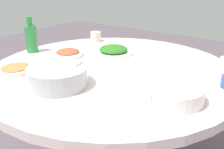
{
  "coord_description": "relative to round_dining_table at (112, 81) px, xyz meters",
  "views": [
    {
      "loc": [
        1.12,
        0.81,
        1.27
      ],
      "look_at": [
        0.13,
        0.09,
        0.77
      ],
      "focal_mm": 41.64,
      "sensor_mm": 36.0,
      "label": 1
    }
  ],
  "objects": [
    {
      "name": "soup_bowl",
      "position": [
        0.17,
        0.44,
        0.12
      ],
      "size": [
        0.28,
        0.26,
        0.07
      ],
      "color": "white",
      "rests_on": "round_dining_table"
    },
    {
      "name": "dish_tofu_braise",
      "position": [
        0.36,
        -0.39,
        0.1
      ],
      "size": [
        0.2,
        0.2,
        0.04
      ],
      "color": "silver",
      "rests_on": "round_dining_table"
    },
    {
      "name": "round_dining_table",
      "position": [
        0.0,
        0.0,
        0.0
      ],
      "size": [
        1.4,
        1.4,
        0.75
      ],
      "color": "#99999E",
      "rests_on": "ground"
    },
    {
      "name": "dish_greens",
      "position": [
        -0.21,
        -0.15,
        0.11
      ],
      "size": [
        0.25,
        0.25,
        0.06
      ],
      "color": "white",
      "rests_on": "round_dining_table"
    },
    {
      "name": "dish_stirfry",
      "position": [
        -0.01,
        -0.36,
        0.1
      ],
      "size": [
        0.2,
        0.2,
        0.04
      ],
      "color": "white",
      "rests_on": "round_dining_table"
    },
    {
      "name": "green_bottle",
      "position": [
        0.07,
        -0.62,
        0.18
      ],
      "size": [
        0.08,
        0.08,
        0.24
      ],
      "color": "#2A7F3B",
      "rests_on": "round_dining_table"
    },
    {
      "name": "tea_cup_far",
      "position": [
        -0.4,
        -0.44,
        0.12
      ],
      "size": [
        0.08,
        0.08,
        0.07
      ],
      "primitive_type": "cylinder",
      "color": "beige",
      "rests_on": "round_dining_table"
    },
    {
      "name": "rice_bowl",
      "position": [
        0.35,
        -0.07,
        0.13
      ],
      "size": [
        0.29,
        0.29,
        0.1
      ],
      "color": "#B2B5BA",
      "rests_on": "round_dining_table"
    }
  ]
}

